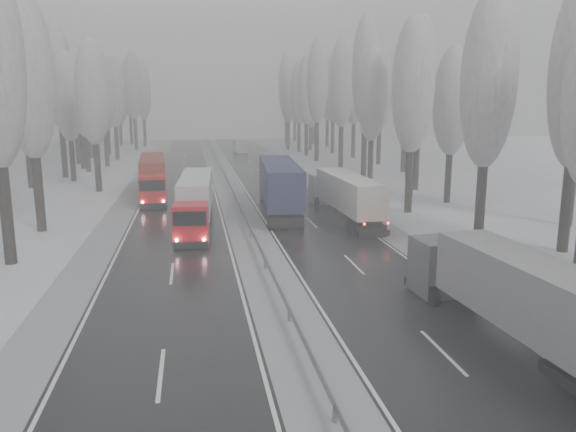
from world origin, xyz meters
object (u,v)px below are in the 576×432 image
object	(u,v)px
box_truck_distant	(240,146)
truck_cream_box	(344,193)
truck_grey_tarp	(526,299)
truck_blue_box	(279,183)
truck_red_red	(153,174)
truck_red_white	(196,198)

from	to	relation	value
box_truck_distant	truck_cream_box	bearing A→B (deg)	-88.18
truck_grey_tarp	truck_cream_box	bearing A→B (deg)	86.68
truck_blue_box	box_truck_distant	bearing A→B (deg)	92.61
truck_grey_tarp	truck_cream_box	world-z (taller)	truck_grey_tarp
truck_cream_box	truck_red_red	xyz separation A→B (m)	(-16.14, 14.16, 0.11)
truck_grey_tarp	box_truck_distant	world-z (taller)	truck_grey_tarp
truck_blue_box	truck_red_white	world-z (taller)	truck_blue_box
truck_grey_tarp	truck_red_white	distance (m)	27.92
box_truck_distant	truck_red_white	distance (m)	65.38
truck_red_white	truck_blue_box	bearing A→B (deg)	32.57
truck_blue_box	box_truck_distant	distance (m)	60.79
truck_red_white	truck_red_red	size ratio (longest dim) A/B	0.96
truck_blue_box	truck_red_white	distance (m)	8.19
truck_blue_box	truck_cream_box	bearing A→B (deg)	-31.82
truck_grey_tarp	truck_blue_box	xyz separation A→B (m)	(-4.85, 29.24, 0.43)
box_truck_distant	truck_blue_box	bearing A→B (deg)	-92.59
truck_red_white	truck_cream_box	bearing A→B (deg)	5.45
truck_red_white	box_truck_distant	bearing A→B (deg)	85.28
truck_blue_box	truck_cream_box	world-z (taller)	truck_blue_box
truck_cream_box	truck_red_red	world-z (taller)	truck_red_red
truck_cream_box	truck_red_white	world-z (taller)	truck_red_white
truck_blue_box	truck_grey_tarp	bearing A→B (deg)	-76.25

